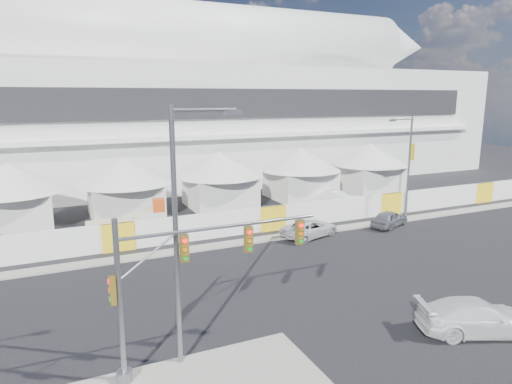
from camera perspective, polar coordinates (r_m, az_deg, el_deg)
name	(u,v)px	position (r m, az deg, el deg)	size (l,w,h in m)	color
ground	(296,326)	(22.40, 5.04, -16.35)	(160.00, 160.00, 0.00)	black
far_curb	(423,217)	(43.36, 20.10, -2.90)	(80.00, 1.20, 0.12)	gray
stadium	(199,105)	(61.49, -7.08, 10.74)	(80.00, 24.80, 21.98)	silver
tent_row	(174,178)	(43.03, -10.23, 1.75)	(53.40, 8.40, 5.40)	silver
hoarding_fence	(272,218)	(36.64, 2.06, -3.29)	(70.00, 0.25, 2.00)	white
scaffold_tower	(441,126)	(77.22, 22.07, 7.62)	(4.40, 4.40, 12.00)	#595B60
sedan_silver	(390,219)	(39.25, 16.35, -3.21)	(4.04, 1.63, 1.38)	#9E9EA3
pickup_curb	(310,228)	(35.28, 6.76, -4.51)	(4.85, 2.24, 1.35)	silver
pickup_near	(477,317)	(23.68, 25.94, -13.84)	(5.38, 2.19, 1.56)	silver
lot_car_a	(338,198)	(45.67, 10.22, -0.77)	(4.42, 1.54, 1.46)	white
lot_car_b	(451,193)	(51.58, 23.23, -0.10)	(4.32, 1.74, 1.47)	black
traffic_mast	(173,283)	(17.75, -10.38, -11.17)	(8.35, 0.61, 6.29)	slate
streetlight_median	(182,220)	(17.48, -9.21, -3.50)	(2.81, 0.28, 10.17)	slate
streetlight_curb	(407,161)	(40.88, 18.39, 3.69)	(2.65, 0.60, 8.93)	slate
boom_lift	(105,235)	(34.35, -18.31, -5.12)	(6.67, 1.99, 3.33)	#CC4713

